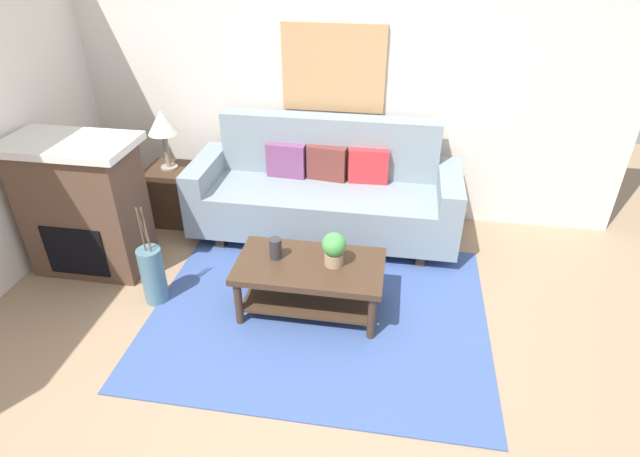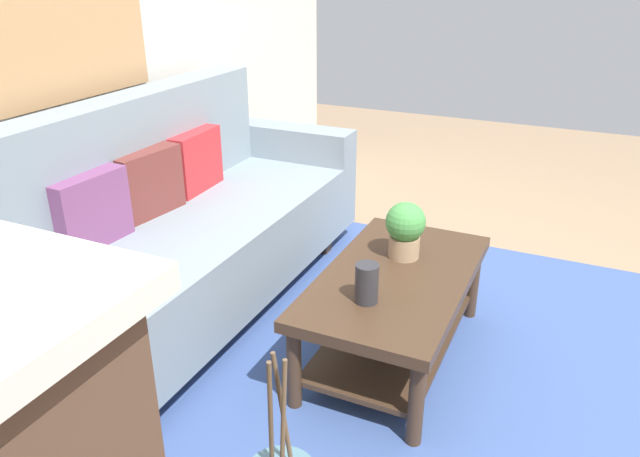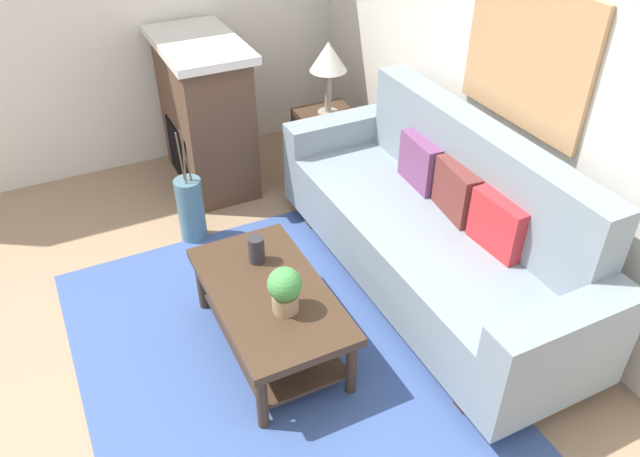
% 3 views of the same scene
% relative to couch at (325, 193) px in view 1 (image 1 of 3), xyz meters
% --- Properties ---
extents(ground_plane, '(9.13, 9.13, 0.00)m').
position_rel_couch_xyz_m(ground_plane, '(0.14, -1.67, -0.43)').
color(ground_plane, '#9E7F60').
extents(wall_back, '(5.13, 0.10, 2.70)m').
position_rel_couch_xyz_m(wall_back, '(0.14, 0.54, 0.92)').
color(wall_back, silver).
rests_on(wall_back, ground_plane).
extents(area_rug, '(2.54, 2.04, 0.01)m').
position_rel_couch_xyz_m(area_rug, '(0.14, -1.17, -0.43)').
color(area_rug, '#3D5693').
rests_on(area_rug, ground_plane).
extents(couch, '(2.42, 0.84, 1.08)m').
position_rel_couch_xyz_m(couch, '(0.00, 0.00, 0.00)').
color(couch, gray).
rests_on(couch, ground_plane).
extents(throw_pillow_plum, '(0.37, 0.14, 0.32)m').
position_rel_couch_xyz_m(throw_pillow_plum, '(-0.38, 0.12, 0.25)').
color(throw_pillow_plum, '#7A4270').
rests_on(throw_pillow_plum, couch).
extents(throw_pillow_maroon, '(0.37, 0.16, 0.32)m').
position_rel_couch_xyz_m(throw_pillow_maroon, '(-0.00, 0.12, 0.25)').
color(throw_pillow_maroon, brown).
rests_on(throw_pillow_maroon, couch).
extents(throw_pillow_crimson, '(0.36, 0.14, 0.32)m').
position_rel_couch_xyz_m(throw_pillow_crimson, '(0.38, 0.12, 0.25)').
color(throw_pillow_crimson, red).
rests_on(throw_pillow_crimson, couch).
extents(coffee_table, '(1.10, 0.60, 0.43)m').
position_rel_couch_xyz_m(coffee_table, '(0.06, -1.13, -0.12)').
color(coffee_table, '#422D1E').
rests_on(coffee_table, ground_plane).
extents(tabletop_vase, '(0.09, 0.09, 0.16)m').
position_rel_couch_xyz_m(tabletop_vase, '(-0.20, -1.09, 0.08)').
color(tabletop_vase, '#2D2D33').
rests_on(tabletop_vase, coffee_table).
extents(potted_plant_tabletop, '(0.18, 0.18, 0.26)m').
position_rel_couch_xyz_m(potted_plant_tabletop, '(0.24, -1.10, 0.14)').
color(potted_plant_tabletop, tan).
rests_on(potted_plant_tabletop, coffee_table).
extents(side_table, '(0.44, 0.44, 0.56)m').
position_rel_couch_xyz_m(side_table, '(-1.51, 0.03, -0.15)').
color(side_table, '#422D1E').
rests_on(side_table, ground_plane).
extents(table_lamp, '(0.28, 0.28, 0.57)m').
position_rel_couch_xyz_m(table_lamp, '(-1.51, 0.03, 0.56)').
color(table_lamp, gray).
rests_on(table_lamp, side_table).
extents(fireplace, '(1.02, 0.58, 1.16)m').
position_rel_couch_xyz_m(fireplace, '(-1.88, -0.84, 0.15)').
color(fireplace, brown).
rests_on(fireplace, ground_plane).
extents(floor_vase, '(0.19, 0.19, 0.48)m').
position_rel_couch_xyz_m(floor_vase, '(-1.16, -1.22, -0.19)').
color(floor_vase, slate).
rests_on(floor_vase, ground_plane).
extents(floor_vase_branch_a, '(0.04, 0.04, 0.36)m').
position_rel_couch_xyz_m(floor_vase_branch_a, '(-1.14, -1.22, 0.23)').
color(floor_vase_branch_a, brown).
rests_on(floor_vase_branch_a, floor_vase).
extents(floor_vase_branch_b, '(0.05, 0.04, 0.36)m').
position_rel_couch_xyz_m(floor_vase_branch_b, '(-1.17, -1.20, 0.23)').
color(floor_vase_branch_b, brown).
rests_on(floor_vase_branch_b, floor_vase).
extents(floor_vase_branch_c, '(0.02, 0.03, 0.36)m').
position_rel_couch_xyz_m(floor_vase_branch_c, '(-1.17, -1.23, 0.23)').
color(floor_vase_branch_c, brown).
rests_on(floor_vase_branch_c, floor_vase).
extents(framed_painting, '(0.94, 0.03, 0.78)m').
position_rel_couch_xyz_m(framed_painting, '(-0.00, 0.47, 1.02)').
color(framed_painting, tan).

